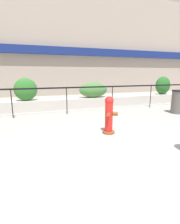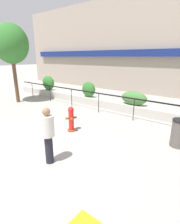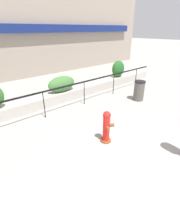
# 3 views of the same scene
# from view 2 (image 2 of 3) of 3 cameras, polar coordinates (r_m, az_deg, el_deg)

# --- Properties ---
(ground_plane) EXTENTS (120.00, 120.00, 0.00)m
(ground_plane) POSITION_cam_2_polar(r_m,az_deg,el_deg) (7.04, -21.63, -9.68)
(ground_plane) COLOR #9E9991
(building_facade) EXTENTS (30.00, 1.36, 8.00)m
(building_facade) POSITION_cam_2_polar(r_m,az_deg,el_deg) (15.96, 19.08, 19.99)
(building_facade) COLOR gray
(building_facade) RESTS_ON ground
(planter_wall_low) EXTENTS (18.00, 0.70, 0.50)m
(planter_wall_low) POSITION_cam_2_polar(r_m,az_deg,el_deg) (10.92, 6.20, 2.51)
(planter_wall_low) COLOR #B7B2A8
(planter_wall_low) RESTS_ON ground
(fence_railing_segment) EXTENTS (15.00, 0.05, 1.15)m
(fence_railing_segment) POSITION_cam_2_polar(r_m,az_deg,el_deg) (9.85, 2.88, 5.53)
(fence_railing_segment) COLOR black
(fence_railing_segment) RESTS_ON ground
(hedge_bush_0) EXTENTS (1.20, 0.67, 1.12)m
(hedge_bush_0) POSITION_cam_2_polar(r_m,az_deg,el_deg) (14.62, -13.45, 9.23)
(hedge_bush_0) COLOR #2D6B28
(hedge_bush_0) RESTS_ON planter_wall_low
(hedge_bush_1) EXTENTS (1.01, 0.57, 1.00)m
(hedge_bush_1) POSITION_cam_2_polar(r_m,az_deg,el_deg) (11.68, -0.45, 7.39)
(hedge_bush_1) COLOR #2D6B28
(hedge_bush_1) RESTS_ON planter_wall_low
(hedge_bush_2) EXTENTS (1.49, 0.65, 0.76)m
(hedge_bush_2) POSITION_cam_2_polar(r_m,az_deg,el_deg) (10.03, 14.16, 4.43)
(hedge_bush_2) COLOR #427538
(hedge_bush_2) RESTS_ON planter_wall_low
(fire_hydrant) EXTENTS (0.48, 0.48, 1.08)m
(fire_hydrant) POSITION_cam_2_polar(r_m,az_deg,el_deg) (7.49, -6.17, -2.20)
(fire_hydrant) COLOR brown
(fire_hydrant) RESTS_ON ground
(street_tree) EXTENTS (2.39, 2.15, 5.13)m
(street_tree) POSITION_cam_2_polar(r_m,az_deg,el_deg) (13.13, -24.39, 19.49)
(street_tree) COLOR brown
(street_tree) RESTS_ON ground
(pedestrian) EXTENTS (0.44, 0.44, 1.73)m
(pedestrian) POSITION_cam_2_polar(r_m,az_deg,el_deg) (5.22, -13.64, -6.52)
(pedestrian) COLOR black
(pedestrian) RESTS_ON ground
(trash_bin) EXTENTS (0.55, 0.55, 1.01)m
(trash_bin) POSITION_cam_2_polar(r_m,az_deg,el_deg) (6.94, 27.06, -6.16)
(trash_bin) COLOR #56514C
(trash_bin) RESTS_ON ground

